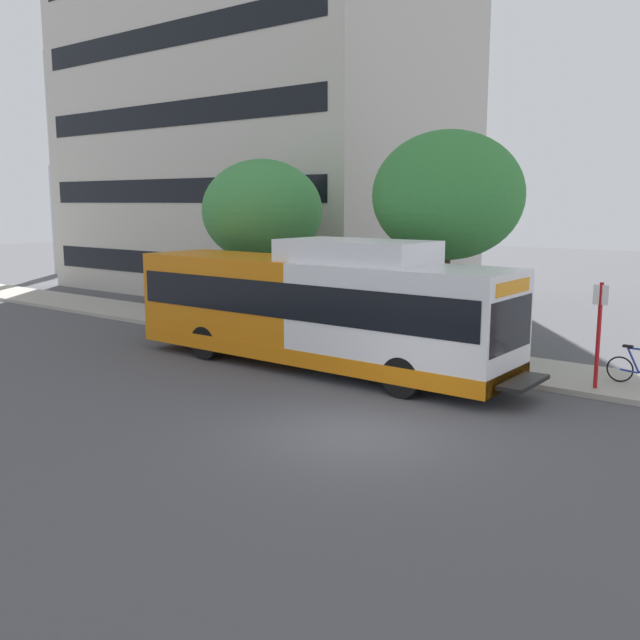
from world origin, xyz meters
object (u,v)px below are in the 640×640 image
at_px(street_tree_near_stop, 448,196).
at_px(street_tree_mid_block, 262,211).
at_px(bus_stop_sign_pole, 599,327).
at_px(transit_bus, 316,308).

bearing_deg(street_tree_near_stop, street_tree_mid_block, 92.00).
height_order(bus_stop_sign_pole, street_tree_mid_block, street_tree_mid_block).
height_order(transit_bus, street_tree_near_stop, street_tree_near_stop).
relative_size(street_tree_near_stop, street_tree_mid_block, 1.10).
height_order(bus_stop_sign_pole, street_tree_near_stop, street_tree_near_stop).
bearing_deg(bus_stop_sign_pole, street_tree_near_stop, 69.64).
bearing_deg(street_tree_mid_block, street_tree_near_stop, -88.00).
relative_size(transit_bus, street_tree_mid_block, 2.04).
bearing_deg(bus_stop_sign_pole, transit_bus, 106.27).
distance_m(street_tree_near_stop, street_tree_mid_block, 7.30).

